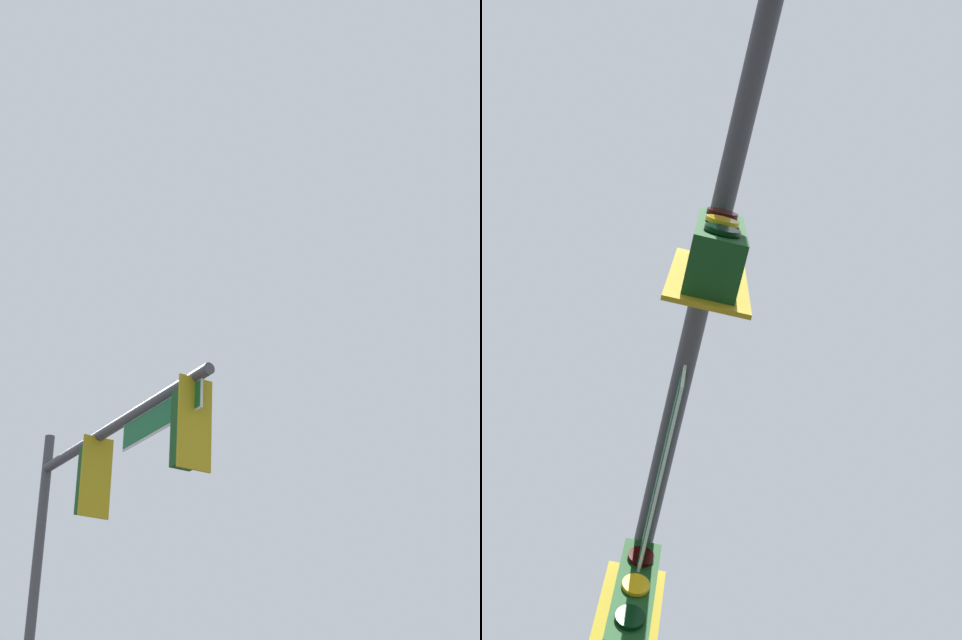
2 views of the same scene
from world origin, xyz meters
TOP-DOWN VIEW (x-y plane):
  - signal_pole_near at (-5.60, -6.32)m, footprint 5.33×1.30m

SIDE VIEW (x-z plane):
  - signal_pole_near at x=-5.60m, z-range 1.68..8.41m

